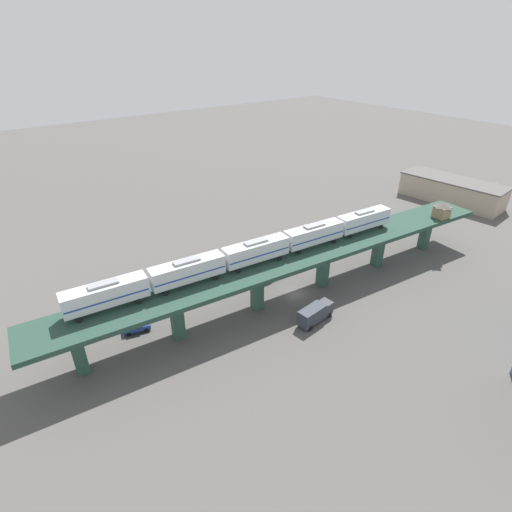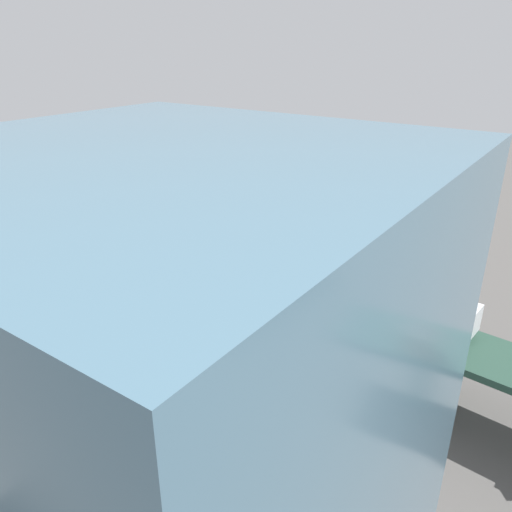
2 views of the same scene
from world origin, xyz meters
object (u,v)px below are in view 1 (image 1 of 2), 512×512
object	(u,v)px
street_car_red	(327,249)
delivery_truck	(315,313)
street_lamp	(304,236)
street_car_silver	(268,277)
street_car_blue	(136,326)
warehouse_building	(452,190)
signal_hut	(442,210)
subway_train	(256,251)

from	to	relation	value
street_car_red	delivery_truck	distance (m)	25.34
street_car_red	delivery_truck	size ratio (longest dim) A/B	0.64
street_lamp	street_car_silver	bearing A→B (deg)	-71.97
street_car_silver	delivery_truck	distance (m)	15.24
street_car_blue	warehouse_building	bearing A→B (deg)	90.59
warehouse_building	street_car_silver	bearing A→B (deg)	-88.45
signal_hut	street_car_blue	bearing A→B (deg)	-101.97
subway_train	street_lamp	bearing A→B (deg)	114.49
street_car_red	street_car_blue	bearing A→B (deg)	-89.93
street_lamp	warehouse_building	xyz separation A→B (m)	(2.65, 56.21, -0.70)
street_lamp	signal_hut	bearing A→B (deg)	53.76
delivery_truck	subway_train	bearing A→B (deg)	-154.62
street_car_red	delivery_truck	world-z (taller)	delivery_truck
signal_hut	street_car_red	size ratio (longest dim) A/B	0.74
signal_hut	warehouse_building	xyz separation A→B (m)	(-14.78, 32.43, -6.87)
subway_train	street_lamp	xyz separation A→B (m)	(-9.33, 20.48, -6.92)
signal_hut	street_car_silver	world-z (taller)	signal_hut
street_car_red	delivery_truck	bearing A→B (deg)	-50.54
street_lamp	warehouse_building	size ratio (longest dim) A/B	0.24
street_car_blue	street_car_silver	world-z (taller)	same
subway_train	delivery_truck	bearing A→B (deg)	25.38
street_car_red	warehouse_building	bearing A→B (deg)	91.04
street_car_silver	street_lamp	size ratio (longest dim) A/B	0.63
subway_train	delivery_truck	distance (m)	14.74
street_car_red	street_car_blue	size ratio (longest dim) A/B	1.00
street_car_silver	street_car_blue	bearing A→B (deg)	-91.89
subway_train	street_car_silver	bearing A→B (deg)	126.34
street_car_blue	delivery_truck	xyz separation A→B (m)	(16.04, 25.64, 0.82)
signal_hut	street_lamp	size ratio (longest dim) A/B	0.51
street_car_silver	warehouse_building	xyz separation A→B (m)	(-1.90, 70.19, 2.47)
street_car_silver	street_lamp	distance (m)	15.04
street_car_red	street_car_blue	distance (m)	45.19
subway_train	street_car_red	distance (m)	27.08
signal_hut	street_car_silver	distance (m)	40.97
delivery_truck	street_car_red	bearing A→B (deg)	129.46
signal_hut	street_lamp	distance (m)	30.12
delivery_truck	signal_hut	bearing A→B (deg)	93.29
street_car_silver	subway_train	bearing A→B (deg)	-53.66
street_car_silver	delivery_truck	xyz separation A→B (m)	(15.14, -1.58, 0.82)
street_lamp	subway_train	bearing A→B (deg)	-65.51
street_car_red	warehouse_building	world-z (taller)	warehouse_building
signal_hut	street_car_blue	distance (m)	67.07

